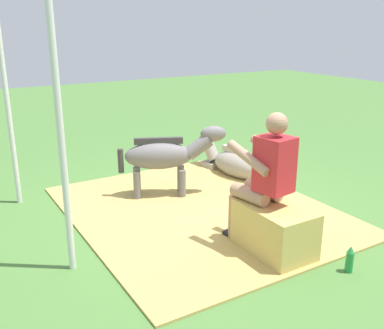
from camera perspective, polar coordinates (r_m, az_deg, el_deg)
ground_plane at (r=5.30m, az=2.39°, el=-5.75°), size 24.00×24.00×0.00m
hay_patch at (r=5.24m, az=0.91°, el=-5.88°), size 3.26×2.76×0.02m
hay_bale at (r=4.32m, az=10.48°, el=-8.24°), size 0.75×0.48×0.48m
person_seated at (r=4.23m, az=9.25°, el=-1.25°), size 0.70×0.48×1.36m
pony_standing at (r=5.53m, az=-3.35°, el=1.17°), size 0.74×1.26×0.90m
pony_lying at (r=6.42m, az=5.31°, el=0.24°), size 1.36×0.54×0.42m
soda_bottle at (r=4.24m, az=19.55°, el=-11.39°), size 0.07×0.07×0.25m
tent_pole_left at (r=3.81m, az=-16.42°, el=3.14°), size 0.06×0.06×2.40m
tent_pole_right at (r=5.58m, az=-22.54°, el=6.96°), size 0.06×0.06×2.40m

